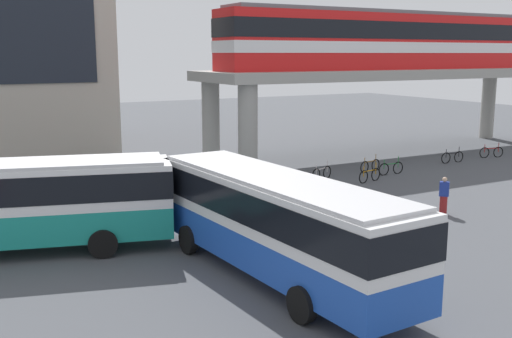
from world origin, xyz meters
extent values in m
plane|color=#47494F|center=(0.00, 10.00, 0.00)|extent=(120.00, 120.00, 0.00)
cube|color=#9E9B93|center=(17.86, 16.64, 5.53)|extent=(27.54, 6.46, 0.60)
cylinder|color=#9E9B93|center=(5.29, 14.21, 2.62)|extent=(1.10, 1.10, 5.23)
cylinder|color=#9E9B93|center=(5.29, 19.07, 2.62)|extent=(1.10, 1.10, 5.23)
cylinder|color=#9E9B93|center=(30.43, 19.07, 2.62)|extent=(1.10, 1.10, 5.23)
cube|color=red|center=(17.49, 16.64, 7.63)|extent=(25.00, 2.90, 3.60)
cube|color=silver|center=(17.49, 16.64, 7.27)|extent=(25.06, 2.96, 0.70)
cube|color=black|center=(17.49, 16.64, 8.35)|extent=(25.06, 2.96, 1.10)
cube|color=slate|center=(17.49, 16.64, 9.55)|extent=(24.00, 2.61, 0.24)
cube|color=#1E4CB2|center=(-1.38, 0.14, 1.05)|extent=(3.12, 11.12, 1.10)
cube|color=silver|center=(-1.38, 0.14, 2.35)|extent=(3.12, 11.12, 1.50)
cube|color=black|center=(-1.38, 0.14, 2.43)|extent=(3.16, 11.17, 0.96)
cube|color=silver|center=(-1.38, 0.14, 3.16)|extent=(2.97, 10.57, 0.12)
cylinder|color=black|center=(-2.82, 3.59, 0.50)|extent=(0.34, 1.01, 1.00)
cylinder|color=black|center=(-0.33, 3.73, 0.50)|extent=(0.34, 1.01, 1.00)
cylinder|color=black|center=(-2.45, -3.00, 0.50)|extent=(0.34, 1.01, 1.00)
cylinder|color=black|center=(0.05, -2.86, 0.50)|extent=(0.34, 1.01, 1.00)
cube|color=teal|center=(-8.17, 6.61, 1.05)|extent=(11.26, 5.42, 1.10)
cube|color=white|center=(-8.17, 6.61, 2.35)|extent=(11.26, 5.42, 1.50)
cube|color=black|center=(-8.17, 6.61, 2.43)|extent=(11.31, 5.47, 0.96)
cube|color=silver|center=(-8.17, 6.61, 3.16)|extent=(10.70, 5.15, 0.12)
cylinder|color=black|center=(-5.55, 4.56, 0.50)|extent=(1.04, 0.54, 1.00)
cylinder|color=black|center=(-4.86, 6.97, 0.50)|extent=(1.04, 0.54, 1.00)
torus|color=black|center=(9.07, 11.87, 0.34)|extent=(0.72, 0.30, 0.74)
torus|color=black|center=(8.08, 11.52, 0.34)|extent=(0.72, 0.30, 0.74)
cylinder|color=silver|center=(8.58, 11.69, 0.62)|extent=(1.01, 0.40, 0.05)
cylinder|color=silver|center=(8.08, 11.52, 0.64)|extent=(0.04, 0.04, 0.55)
cylinder|color=silver|center=(9.07, 11.87, 0.69)|extent=(0.04, 0.04, 0.65)
torus|color=black|center=(23.31, 12.01, 0.34)|extent=(0.73, 0.26, 0.74)
torus|color=black|center=(22.30, 12.29, 0.34)|extent=(0.73, 0.26, 0.74)
cylinder|color=#B21E1E|center=(22.81, 12.15, 0.62)|extent=(1.02, 0.34, 0.05)
cylinder|color=#B21E1E|center=(22.30, 12.29, 0.64)|extent=(0.04, 0.04, 0.55)
cylinder|color=#B21E1E|center=(23.31, 12.01, 0.69)|extent=(0.04, 0.04, 0.65)
torus|color=black|center=(19.50, 11.94, 0.34)|extent=(0.74, 0.12, 0.74)
torus|color=black|center=(18.46, 12.03, 0.34)|extent=(0.74, 0.12, 0.74)
cylinder|color=black|center=(18.98, 11.99, 0.62)|extent=(1.05, 0.14, 0.05)
cylinder|color=black|center=(18.46, 12.03, 0.64)|extent=(0.04, 0.04, 0.55)
cylinder|color=black|center=(19.50, 11.94, 0.69)|extent=(0.04, 0.04, 0.65)
torus|color=black|center=(13.47, 10.96, 0.34)|extent=(0.74, 0.07, 0.74)
torus|color=black|center=(12.42, 10.97, 0.34)|extent=(0.74, 0.07, 0.74)
cylinder|color=#1E7F33|center=(12.95, 10.97, 0.62)|extent=(1.05, 0.07, 0.05)
cylinder|color=#1E7F33|center=(12.42, 10.97, 0.64)|extent=(0.04, 0.04, 0.55)
cylinder|color=#1E7F33|center=(13.47, 10.96, 0.69)|extent=(0.04, 0.04, 0.65)
torus|color=black|center=(11.05, 10.07, 0.34)|extent=(0.74, 0.21, 0.74)
torus|color=black|center=(10.02, 9.84, 0.34)|extent=(0.74, 0.21, 0.74)
cylinder|color=orange|center=(10.54, 9.95, 0.62)|extent=(1.04, 0.27, 0.05)
cylinder|color=orange|center=(10.02, 9.84, 0.64)|extent=(0.04, 0.04, 0.55)
cylinder|color=orange|center=(11.05, 10.07, 0.69)|extent=(0.04, 0.04, 0.65)
torus|color=black|center=(12.92, 12.30, 0.34)|extent=(0.73, 0.22, 0.74)
torus|color=black|center=(11.90, 12.06, 0.34)|extent=(0.73, 0.22, 0.74)
cylinder|color=#996626|center=(12.41, 12.18, 0.62)|extent=(1.03, 0.28, 0.05)
cylinder|color=#996626|center=(11.90, 12.06, 0.64)|extent=(0.04, 0.04, 0.55)
cylinder|color=#996626|center=(12.92, 12.30, 0.69)|extent=(0.04, 0.04, 0.65)
cylinder|color=maroon|center=(8.98, 3.12, 0.40)|extent=(0.32, 0.32, 0.79)
cube|color=navy|center=(8.98, 3.12, 1.11)|extent=(0.45, 0.47, 0.63)
sphere|color=tan|center=(8.98, 3.12, 1.53)|extent=(0.22, 0.22, 0.22)
camera|label=1|loc=(-10.65, -15.28, 6.87)|focal=42.59mm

